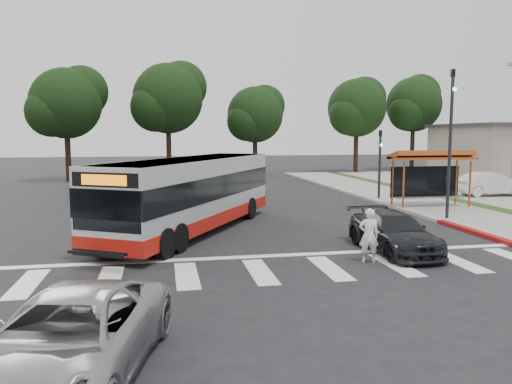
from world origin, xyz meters
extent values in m
plane|color=black|center=(0.00, 0.00, 0.00)|extent=(140.00, 140.00, 0.00)
cube|color=gray|center=(11.00, 8.00, 0.06)|extent=(4.00, 40.00, 0.12)
cube|color=#9E9991|center=(9.00, 8.00, 0.07)|extent=(0.30, 40.00, 0.15)
cube|color=maroon|center=(9.00, -2.00, 0.08)|extent=(0.32, 6.00, 0.15)
cube|color=silver|center=(0.00, -5.00, 0.01)|extent=(18.00, 2.60, 0.01)
cylinder|color=#A1481A|center=(9.00, 4.40, 1.27)|extent=(0.10, 0.10, 2.30)
cylinder|color=#A1481A|center=(12.60, 4.40, 1.27)|extent=(0.10, 0.10, 2.30)
cylinder|color=#A1481A|center=(9.00, 5.60, 1.27)|extent=(0.10, 0.10, 2.30)
cylinder|color=#A1481A|center=(12.60, 5.60, 1.27)|extent=(0.10, 0.10, 2.30)
cube|color=#A1481A|center=(10.80, 5.00, 2.57)|extent=(4.20, 1.60, 0.12)
cube|color=#A1481A|center=(10.80, 5.05, 2.72)|extent=(4.20, 1.32, 0.51)
cube|color=black|center=(10.80, 5.60, 1.32)|extent=(3.80, 0.06, 1.60)
cube|color=gray|center=(10.80, 5.00, 0.57)|extent=(3.60, 0.40, 0.08)
cylinder|color=black|center=(9.60, 1.50, 3.25)|extent=(0.14, 0.14, 6.50)
imported|color=black|center=(9.60, 1.50, 6.00)|extent=(0.16, 0.20, 1.00)
sphere|color=#19E533|center=(9.60, 1.32, 5.65)|extent=(0.18, 0.18, 0.18)
cylinder|color=black|center=(9.60, 8.50, 2.00)|extent=(0.14, 0.14, 4.00)
imported|color=black|center=(9.60, 8.50, 3.50)|extent=(0.16, 0.20, 1.00)
sphere|color=#19E533|center=(9.60, 8.32, 3.15)|extent=(0.18, 0.18, 0.18)
cube|color=gray|center=(23.45, 16.00, 9.00)|extent=(0.80, 0.35, 0.22)
cylinder|color=black|center=(16.00, 28.00, 2.30)|extent=(0.44, 0.44, 4.40)
sphere|color=black|center=(16.00, 28.00, 6.30)|extent=(5.60, 5.60, 5.60)
sphere|color=black|center=(17.12, 28.84, 7.30)|extent=(4.20, 4.20, 4.20)
sphere|color=black|center=(15.02, 27.30, 5.60)|extent=(3.92, 3.92, 3.92)
cylinder|color=black|center=(23.00, 30.00, 2.42)|extent=(0.44, 0.44, 4.84)
sphere|color=black|center=(23.00, 30.00, 6.82)|extent=(5.60, 5.60, 5.60)
sphere|color=black|center=(24.12, 30.84, 7.92)|extent=(4.20, 4.20, 4.20)
sphere|color=black|center=(22.02, 29.30, 6.05)|extent=(3.92, 3.92, 3.92)
cylinder|color=black|center=(-2.00, 26.00, 2.42)|extent=(0.44, 0.44, 4.84)
sphere|color=black|center=(-2.00, 26.00, 6.82)|extent=(6.00, 6.00, 6.00)
sphere|color=black|center=(-0.80, 26.90, 7.92)|extent=(4.50, 4.50, 4.50)
sphere|color=black|center=(-3.05, 25.25, 6.05)|extent=(4.20, 4.20, 4.20)
cylinder|color=black|center=(6.00, 28.00, 1.98)|extent=(0.44, 0.44, 3.96)
sphere|color=black|center=(6.00, 28.00, 5.58)|extent=(5.20, 5.20, 5.20)
sphere|color=black|center=(7.04, 28.78, 6.48)|extent=(3.90, 3.90, 3.90)
sphere|color=black|center=(5.09, 27.35, 4.95)|extent=(3.64, 3.64, 3.64)
cylinder|color=black|center=(-10.00, 24.00, 2.20)|extent=(0.44, 0.44, 4.40)
sphere|color=black|center=(-10.00, 24.00, 6.20)|extent=(5.60, 5.60, 5.60)
sphere|color=black|center=(-8.88, 24.84, 7.20)|extent=(4.20, 4.20, 4.20)
sphere|color=black|center=(-10.98, 23.30, 5.50)|extent=(3.92, 3.92, 3.92)
imported|color=white|center=(3.35, -4.56, 0.80)|extent=(0.65, 0.50, 1.61)
imported|color=black|center=(4.69, -3.42, 0.62)|extent=(1.86, 4.34, 1.25)
imported|color=#9B9C9F|center=(-4.02, -10.45, 0.67)|extent=(3.27, 5.23, 1.35)
imported|color=silver|center=(16.78, 8.52, 0.80)|extent=(4.31, 1.68, 1.40)
camera|label=1|loc=(-2.58, -18.10, 3.75)|focal=35.00mm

